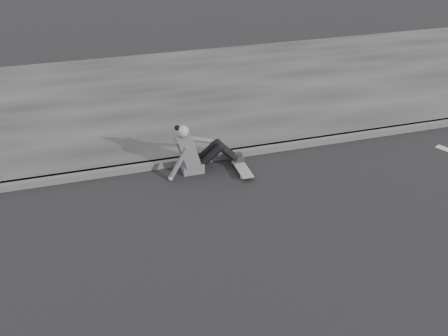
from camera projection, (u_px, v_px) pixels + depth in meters
name	position (u px, v px, depth m)	size (l,w,h in m)	color
ground	(438.00, 214.00, 7.45)	(80.00, 80.00, 0.00)	black
curb	(352.00, 136.00, 9.55)	(24.00, 0.16, 0.12)	#4B4B4B
sidewalk	(290.00, 82.00, 12.04)	(24.00, 6.00, 0.12)	#343434
skateboard	(241.00, 167.00, 8.51)	(0.20, 0.78, 0.09)	#A1A19C
seated_woman	(195.00, 151.00, 8.39)	(1.38, 0.46, 0.88)	#525255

